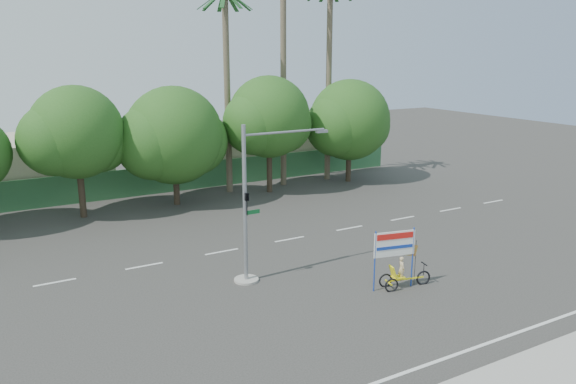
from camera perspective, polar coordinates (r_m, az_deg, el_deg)
ground at (r=23.46m, az=5.68°, el=-11.12°), size 120.00×120.00×0.00m
fence at (r=41.66m, az=-11.48°, el=1.40°), size 38.00×0.08×2.00m
building_left at (r=44.05m, az=-25.88°, el=2.27°), size 12.00×8.00×4.00m
building_right at (r=48.50m, az=-4.20°, el=4.39°), size 14.00×8.00×3.60m
tree_left at (r=35.99m, az=-20.77°, el=5.36°), size 6.66×5.60×8.07m
tree_center at (r=37.43m, az=-11.59°, el=5.38°), size 7.62×6.40×7.85m
tree_right at (r=40.01m, az=-2.00°, el=7.32°), size 6.90×5.80×8.36m
tree_far_right at (r=43.73m, az=6.22°, el=7.04°), size 7.38×6.20×7.94m
palm_tall at (r=42.02m, az=-0.48°, el=14.80°), size 3.73×3.79×17.45m
palm_mid at (r=44.10m, az=4.20°, el=13.34°), size 3.73×3.79×15.45m
palm_short at (r=40.05m, az=-6.26°, el=12.45°), size 3.73×3.79×14.45m
traffic_signal at (r=24.58m, az=-3.72°, el=-2.59°), size 4.72×1.10×7.00m
trike_billboard at (r=24.75m, az=11.22°, el=-7.19°), size 2.73×0.95×2.73m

